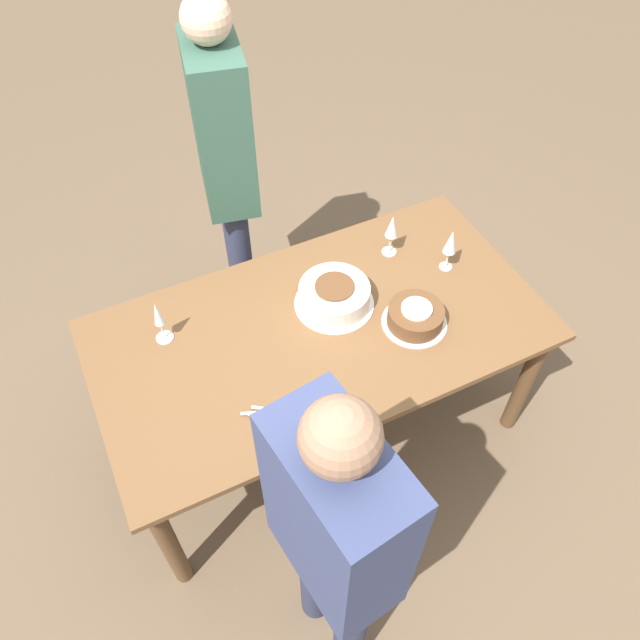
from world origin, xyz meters
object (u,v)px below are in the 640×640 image
object	(u,v)px
wine_glass_near	(451,243)
person_watching	(225,154)
wine_glass_far	(392,228)
wine_glass_extra	(158,317)
cake_center_white	(334,296)
person_cutting	(335,537)
cake_front_chocolate	(415,316)

from	to	relation	value
wine_glass_near	person_watching	size ratio (longest dim) A/B	0.12
wine_glass_far	wine_glass_extra	bearing A→B (deg)	-178.25
wine_glass_extra	wine_glass_near	bearing A→B (deg)	-7.36
wine_glass_extra	cake_center_white	bearing A→B (deg)	-11.07
wine_glass_extra	person_cutting	xyz separation A→B (m)	(0.20, -1.08, 0.11)
cake_center_white	person_cutting	xyz separation A→B (m)	(-0.48, -0.95, 0.20)
wine_glass_far	wine_glass_extra	world-z (taller)	wine_glass_far
wine_glass_far	person_cutting	distance (m)	1.39
cake_center_white	person_cutting	distance (m)	1.08
wine_glass_near	person_cutting	world-z (taller)	person_cutting
cake_front_chocolate	cake_center_white	bearing A→B (deg)	136.18
person_cutting	person_watching	size ratio (longest dim) A/B	0.94
cake_center_white	person_cutting	bearing A→B (deg)	-116.90
cake_center_white	person_watching	world-z (taller)	person_watching
cake_center_white	person_cutting	world-z (taller)	person_cutting
wine_glass_near	person_watching	world-z (taller)	person_watching
wine_glass_near	wine_glass_extra	distance (m)	1.22
wine_glass_near	wine_glass_extra	size ratio (longest dim) A/B	1.02
wine_glass_extra	person_watching	distance (m)	0.81
wine_glass_near	wine_glass_extra	world-z (taller)	wine_glass_near
cake_center_white	wine_glass_extra	xyz separation A→B (m)	(-0.68, 0.13, 0.08)
cake_front_chocolate	person_watching	world-z (taller)	person_watching
cake_front_chocolate	person_watching	bearing A→B (deg)	112.89
cake_front_chocolate	person_watching	xyz separation A→B (m)	(-0.41, 0.97, 0.27)
cake_center_white	person_watching	bearing A→B (deg)	102.71
person_cutting	cake_front_chocolate	bearing A→B (deg)	-52.71
wine_glass_near	wine_glass_far	size ratio (longest dim) A/B	1.01
wine_glass_far	person_cutting	xyz separation A→B (m)	(-0.84, -1.11, 0.10)
cake_front_chocolate	person_cutting	distance (m)	1.04
person_watching	person_cutting	bearing A→B (deg)	1.39
cake_center_white	cake_front_chocolate	bearing A→B (deg)	-43.82
cake_center_white	wine_glass_far	distance (m)	0.40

